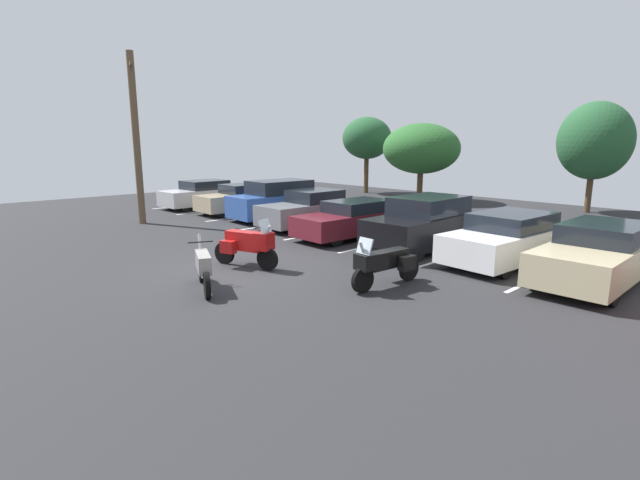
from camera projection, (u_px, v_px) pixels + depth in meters
The scene contains 17 objects.
ground at pixel (239, 271), 13.55m from camera, with size 44.00×44.00×0.10m, color #262628.
motorcycle_touring at pixel (248, 244), 13.58m from camera, with size 2.14×1.11×1.47m.
motorcycle_second at pixel (203, 268), 11.57m from camera, with size 1.95×0.98×1.27m.
motorcycle_third at pixel (385, 263), 11.74m from camera, with size 0.92×2.31×1.35m.
parking_stripes at pixel (333, 231), 19.27m from camera, with size 22.97×5.18×0.01m.
car_silver at pixel (203, 194), 26.17m from camera, with size 2.05×4.51×1.49m.
car_tan at pixel (240, 199), 24.14m from camera, with size 1.92×4.36×1.47m.
car_blue at pixel (276, 200), 22.14m from camera, with size 2.07×4.29×1.82m.
car_grey at pixel (310, 209), 20.13m from camera, with size 1.83×4.51×1.57m.
car_maroon at pixel (354, 219), 18.00m from camera, with size 1.93×4.87×1.40m.
car_black at pixel (423, 224), 15.86m from camera, with size 2.01×4.41×1.78m.
car_white at pixel (508, 239), 14.12m from camera, with size 2.20×4.77×1.51m.
car_champagne at pixel (598, 254), 12.13m from camera, with size 1.97×4.90×1.52m.
utility_pole at pixel (136, 137), 20.38m from camera, with size 1.74×0.71×7.34m.
tree_center_right at pixel (595, 141), 23.70m from camera, with size 3.53×3.53×5.58m.
tree_center_left at pixel (367, 138), 33.09m from camera, with size 3.44×3.44×5.31m.
tree_far_right at pixel (421, 149), 28.58m from camera, with size 4.65×4.65×4.70m.
Camera 1 is at (11.15, -7.24, 3.59)m, focal length 26.43 mm.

